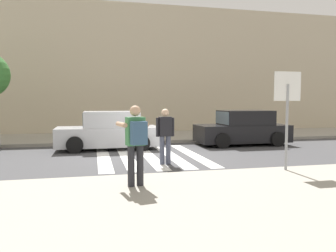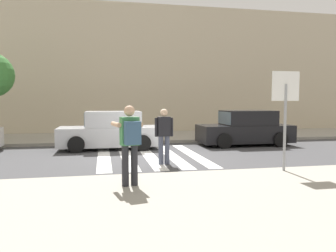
{
  "view_description": "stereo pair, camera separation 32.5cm",
  "coord_description": "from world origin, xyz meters",
  "px_view_note": "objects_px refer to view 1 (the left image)",
  "views": [
    {
      "loc": [
        -1.93,
        -11.24,
        1.95
      ],
      "look_at": [
        0.6,
        -0.2,
        1.1
      ],
      "focal_mm": 35.0,
      "sensor_mm": 36.0,
      "label": 1
    },
    {
      "loc": [
        -1.61,
        -11.31,
        1.95
      ],
      "look_at": [
        0.6,
        -0.2,
        1.1
      ],
      "focal_mm": 35.0,
      "sensor_mm": 36.0,
      "label": 2
    }
  ],
  "objects_px": {
    "photographer_with_backpack": "(136,138)",
    "parked_car_black": "(243,129)",
    "pedestrian_crossing": "(165,133)",
    "parked_car_silver": "(109,131)",
    "stop_sign": "(287,99)"
  },
  "relations": [
    {
      "from": "stop_sign",
      "to": "photographer_with_backpack",
      "type": "height_order",
      "value": "stop_sign"
    },
    {
      "from": "photographer_with_backpack",
      "to": "parked_car_black",
      "type": "distance_m",
      "value": 8.78
    },
    {
      "from": "pedestrian_crossing",
      "to": "parked_car_black",
      "type": "bearing_deg",
      "value": 40.22
    },
    {
      "from": "parked_car_black",
      "to": "stop_sign",
      "type": "bearing_deg",
      "value": -105.22
    },
    {
      "from": "pedestrian_crossing",
      "to": "parked_car_black",
      "type": "xyz_separation_m",
      "value": [
        4.4,
        3.72,
        -0.25
      ]
    },
    {
      "from": "stop_sign",
      "to": "photographer_with_backpack",
      "type": "bearing_deg",
      "value": -168.89
    },
    {
      "from": "photographer_with_backpack",
      "to": "stop_sign",
      "type": "bearing_deg",
      "value": 11.11
    },
    {
      "from": "photographer_with_backpack",
      "to": "parked_car_silver",
      "type": "relative_size",
      "value": 0.42
    },
    {
      "from": "parked_car_silver",
      "to": "stop_sign",
      "type": "bearing_deg",
      "value": -53.53
    },
    {
      "from": "photographer_with_backpack",
      "to": "pedestrian_crossing",
      "type": "xyz_separation_m",
      "value": [
        1.29,
        2.96,
        -0.19
      ]
    },
    {
      "from": "pedestrian_crossing",
      "to": "parked_car_black",
      "type": "relative_size",
      "value": 0.42
    },
    {
      "from": "photographer_with_backpack",
      "to": "parked_car_black",
      "type": "bearing_deg",
      "value": 49.58
    },
    {
      "from": "pedestrian_crossing",
      "to": "parked_car_black",
      "type": "height_order",
      "value": "pedestrian_crossing"
    },
    {
      "from": "parked_car_black",
      "to": "pedestrian_crossing",
      "type": "bearing_deg",
      "value": -139.78
    },
    {
      "from": "parked_car_silver",
      "to": "parked_car_black",
      "type": "height_order",
      "value": "same"
    }
  ]
}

